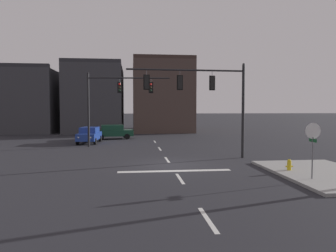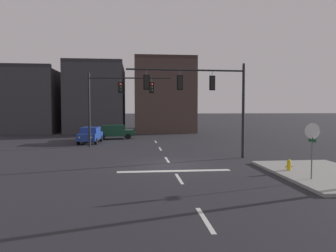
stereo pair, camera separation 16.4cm
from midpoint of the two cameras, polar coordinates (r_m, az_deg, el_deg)
name	(u,v)px [view 1 (the left image)]	position (r m, az deg, el deg)	size (l,w,h in m)	color
ground_plane	(171,165)	(20.30, 0.22, -6.86)	(400.00, 400.00, 0.00)	#232328
sidewalk_near_corner	(325,174)	(19.08, 25.72, -7.60)	(5.00, 8.00, 0.15)	gray
stop_bar_paint	(175,171)	(18.35, 0.94, -7.93)	(6.40, 0.50, 0.01)	silver
lane_centreline	(167,160)	(22.26, -0.37, -5.96)	(0.16, 26.40, 0.01)	silver
signal_mast_near_side	(206,92)	(22.67, 6.49, 6.04)	(8.31, 0.53, 6.69)	black
signal_mast_far_side	(112,96)	(30.11, -9.95, 5.22)	(7.52, 0.67, 6.79)	black
stop_sign	(313,137)	(16.87, 23.93, -1.83)	(0.76, 0.64, 2.83)	#56565B
car_lot_nearside	(113,132)	(37.68, -9.76, -0.97)	(4.61, 2.33, 1.61)	#143D28
car_lot_middle	(89,135)	(33.83, -13.83, -1.48)	(2.18, 4.56, 1.61)	navy
fire_hydrant	(289,167)	(18.97, 20.35, -6.76)	(0.40, 0.30, 0.75)	gold
building_row	(102,100)	(51.19, -11.61, 4.58)	(27.39, 13.95, 10.89)	#38383D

